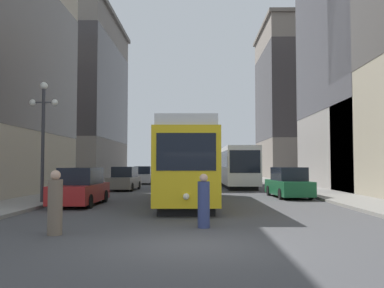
# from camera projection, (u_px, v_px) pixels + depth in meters

# --- Properties ---
(ground_plane) EXTENTS (200.00, 200.00, 0.00)m
(ground_plane) POSITION_uv_depth(u_px,v_px,m) (191.00, 245.00, 9.90)
(ground_plane) COLOR #424244
(sidewalk_left) EXTENTS (3.05, 120.00, 0.15)m
(sidewalk_left) POSITION_uv_depth(u_px,v_px,m) (129.00, 180.00, 49.98)
(sidewalk_left) COLOR gray
(sidewalk_left) RESTS_ON ground
(sidewalk_right) EXTENTS (3.05, 120.00, 0.15)m
(sidewalk_right) POSITION_uv_depth(u_px,v_px,m) (266.00, 180.00, 49.71)
(sidewalk_right) COLOR gray
(sidewalk_right) RESTS_ON ground
(streetcar) EXTENTS (2.86, 12.77, 3.89)m
(streetcar) POSITION_uv_depth(u_px,v_px,m) (188.00, 162.00, 21.30)
(streetcar) COLOR black
(streetcar) RESTS_ON ground
(transit_bus) EXTENTS (2.87, 12.71, 3.45)m
(transit_bus) POSITION_uv_depth(u_px,v_px,m) (235.00, 165.00, 36.66)
(transit_bus) COLOR black
(transit_bus) RESTS_ON ground
(parked_car_left_near) EXTENTS (1.90, 4.85, 1.82)m
(parked_car_left_near) POSITION_uv_depth(u_px,v_px,m) (81.00, 188.00, 19.90)
(parked_car_left_near) COLOR black
(parked_car_left_near) RESTS_ON ground
(parked_car_left_mid) EXTENTS (2.03, 4.75, 1.82)m
(parked_car_left_mid) POSITION_uv_depth(u_px,v_px,m) (143.00, 176.00, 42.43)
(parked_car_left_mid) COLOR black
(parked_car_left_mid) RESTS_ON ground
(parked_car_right_far) EXTENTS (2.08, 4.97, 1.82)m
(parked_car_right_far) POSITION_uv_depth(u_px,v_px,m) (288.00, 183.00, 24.52)
(parked_car_right_far) COLOR black
(parked_car_right_far) RESTS_ON ground
(parked_car_left_far) EXTENTS (2.01, 4.79, 1.82)m
(parked_car_left_far) POSITION_uv_depth(u_px,v_px,m) (125.00, 179.00, 31.73)
(parked_car_left_far) COLOR black
(parked_car_left_far) RESTS_ON ground
(pedestrian_crossing_near) EXTENTS (0.38, 0.38, 1.68)m
(pedestrian_crossing_near) POSITION_uv_depth(u_px,v_px,m) (204.00, 203.00, 12.71)
(pedestrian_crossing_near) COLOR navy
(pedestrian_crossing_near) RESTS_ON ground
(pedestrian_crossing_far) EXTENTS (0.40, 0.40, 1.81)m
(pedestrian_crossing_far) POSITION_uv_depth(u_px,v_px,m) (55.00, 205.00, 11.41)
(pedestrian_crossing_far) COLOR #6B5B4C
(pedestrian_crossing_far) RESTS_ON ground
(lamp_post_left_near) EXTENTS (1.41, 0.36, 5.91)m
(lamp_post_left_near) POSITION_uv_depth(u_px,v_px,m) (43.00, 123.00, 20.07)
(lamp_post_left_near) COLOR #333338
(lamp_post_left_near) RESTS_ON sidewalk_left
(building_left_corner) EXTENTS (12.29, 18.03, 19.88)m
(building_left_corner) POSITION_uv_depth(u_px,v_px,m) (67.00, 97.00, 49.31)
(building_left_corner) COLOR slate
(building_left_corner) RESTS_ON ground
(building_right_far) EXTENTS (13.94, 16.51, 22.97)m
(building_right_far) POSITION_uv_depth(u_px,v_px,m) (307.00, 100.00, 61.85)
(building_right_far) COLOR slate
(building_right_far) RESTS_ON ground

